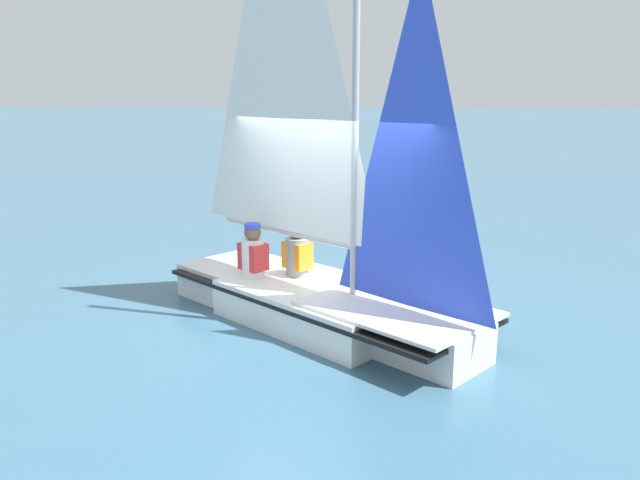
# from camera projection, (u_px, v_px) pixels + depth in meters

# --- Properties ---
(ground_plane) EXTENTS (260.00, 260.00, 0.00)m
(ground_plane) POSITION_uv_depth(u_px,v_px,m) (320.00, 322.00, 7.83)
(ground_plane) COLOR #38607A
(sailboat_main) EXTENTS (3.81, 4.34, 6.25)m
(sailboat_main) POSITION_uv_depth(u_px,v_px,m) (317.00, 251.00, 7.66)
(sailboat_main) COLOR white
(sailboat_main) RESTS_ON ground_plane
(sailor_helm) EXTENTS (0.42, 0.43, 1.16)m
(sailor_helm) POSITION_uv_depth(u_px,v_px,m) (297.00, 263.00, 8.20)
(sailor_helm) COLOR black
(sailor_helm) RESTS_ON ground_plane
(sailor_crew) EXTENTS (0.42, 0.43, 1.16)m
(sailor_crew) POSITION_uv_depth(u_px,v_px,m) (253.00, 264.00, 8.13)
(sailor_crew) COLOR black
(sailor_crew) RESTS_ON ground_plane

